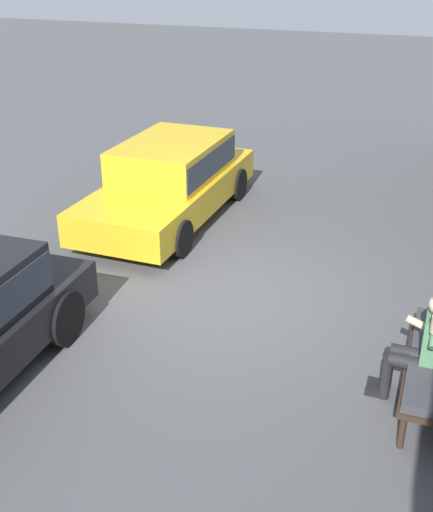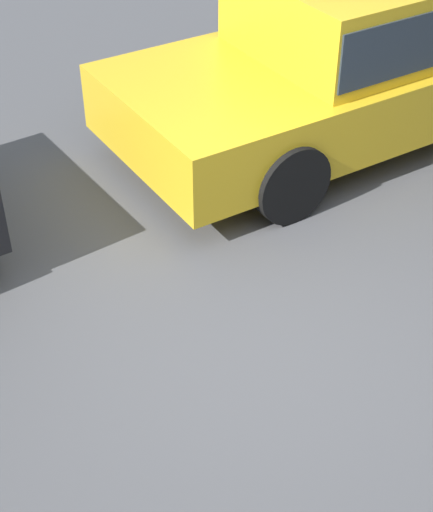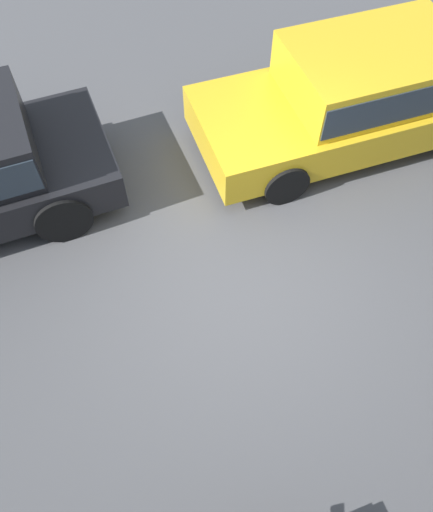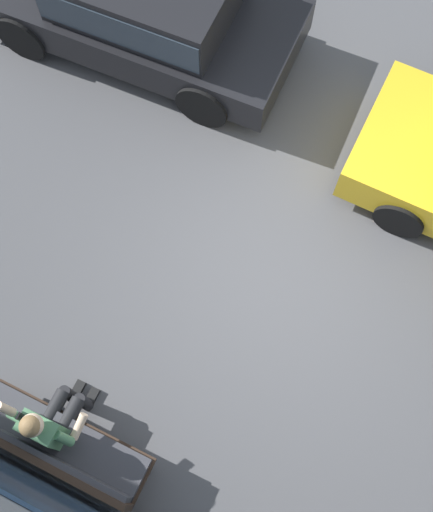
% 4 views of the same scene
% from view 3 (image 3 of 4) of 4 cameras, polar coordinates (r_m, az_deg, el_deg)
% --- Properties ---
extents(ground_plane, '(60.00, 60.00, 0.00)m').
position_cam_3_polar(ground_plane, '(5.86, 3.47, -3.82)').
color(ground_plane, '#4C4C4F').
extents(parked_car_near, '(4.37, 1.87, 1.39)m').
position_cam_3_polar(parked_car_near, '(7.28, 16.39, 17.70)').
color(parked_car_near, gold).
rests_on(parked_car_near, ground_plane).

